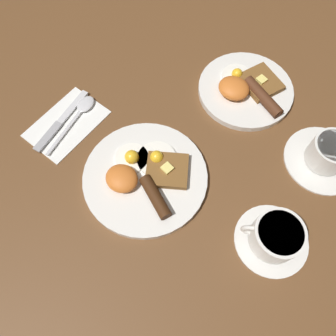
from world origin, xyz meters
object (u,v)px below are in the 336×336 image
teacup_far (328,155)px  spoon (81,110)px  breakfast_plate_near (145,176)px  breakfast_plate_far (246,89)px  knife (59,123)px  teacup_near (275,237)px

teacup_far → spoon: (-0.51, -0.18, -0.02)m
breakfast_plate_near → breakfast_plate_far: bearing=76.9°
teacup_far → breakfast_plate_far: bearing=162.1°
knife → breakfast_plate_far: bearing=-48.4°
teacup_far → knife: teacup_far is taller
teacup_near → knife: teacup_near is taller
knife → breakfast_plate_near: bearing=-94.2°
teacup_near → knife: 0.51m
teacup_near → teacup_far: bearing=84.8°
breakfast_plate_near → teacup_near: teacup_near is taller
breakfast_plate_near → teacup_far: (0.29, 0.24, 0.01)m
breakfast_plate_near → knife: bearing=179.0°
breakfast_plate_far → knife: (-0.31, -0.31, -0.01)m
teacup_near → teacup_far: 0.22m
breakfast_plate_near → knife: 0.24m
breakfast_plate_far → teacup_near: size_ratio=1.57×
teacup_near → knife: size_ratio=0.78×
teacup_near → breakfast_plate_near: bearing=-175.4°
knife → spoon: (0.02, 0.05, 0.00)m
breakfast_plate_near → teacup_near: (0.27, 0.02, 0.02)m
breakfast_plate_near → teacup_far: teacup_far is taller
teacup_far → knife: (-0.53, -0.23, -0.02)m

